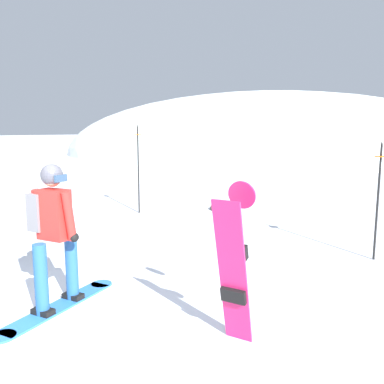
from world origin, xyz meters
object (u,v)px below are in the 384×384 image
object	(u,v)px
piste_marker_far	(378,193)
rock_mid	(223,210)
snowboarder_main	(53,232)
piste_marker_near	(138,163)
spare_snowboard	(234,265)

from	to	relation	value
piste_marker_far	rock_mid	bearing A→B (deg)	148.10
piste_marker_far	rock_mid	xyz separation A→B (m)	(-3.91, 2.44, -1.11)
snowboarder_main	piste_marker_near	bearing A→B (deg)	117.69
snowboarder_main	rock_mid	size ratio (longest dim) A/B	2.48
piste_marker_far	rock_mid	size ratio (longest dim) A/B	2.63
snowboarder_main	piste_marker_near	xyz separation A→B (m)	(-2.56, 4.89, 0.35)
piste_marker_near	rock_mid	world-z (taller)	piste_marker_near
snowboarder_main	piste_marker_near	world-z (taller)	piste_marker_near
piste_marker_far	rock_mid	world-z (taller)	piste_marker_far
rock_mid	spare_snowboard	bearing A→B (deg)	-63.26
spare_snowboard	piste_marker_near	bearing A→B (deg)	135.82
spare_snowboard	piste_marker_far	world-z (taller)	piste_marker_far
spare_snowboard	piste_marker_near	world-z (taller)	piste_marker_near
piste_marker_far	piste_marker_near	bearing A→B (deg)	169.61
spare_snowboard	piste_marker_near	xyz separation A→B (m)	(-4.73, 4.60, 0.45)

